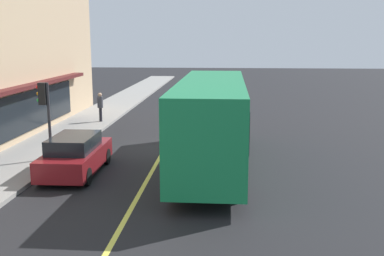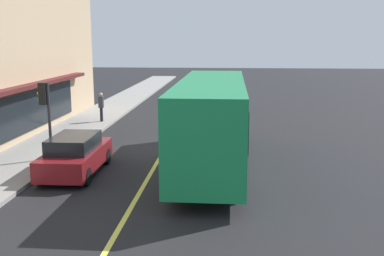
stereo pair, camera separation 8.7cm
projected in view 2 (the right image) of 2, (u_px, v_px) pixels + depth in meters
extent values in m
plane|color=black|center=(165.00, 149.00, 21.57)|extent=(120.00, 120.00, 0.00)
cube|color=gray|center=(50.00, 145.00, 21.99)|extent=(80.00, 3.13, 0.15)
cube|color=#D8D14C|center=(165.00, 149.00, 21.57)|extent=(36.00, 0.16, 0.01)
cube|color=#4C1919|center=(16.00, 89.00, 21.20)|extent=(18.33, 0.70, 0.20)
cube|color=black|center=(14.00, 117.00, 21.47)|extent=(15.71, 0.08, 2.00)
cube|color=#197F47|center=(212.00, 118.00, 18.12)|extent=(11.02, 2.59, 3.00)
cube|color=black|center=(216.00, 93.00, 23.38)|extent=(0.14, 2.10, 1.80)
cube|color=black|center=(179.00, 110.00, 17.86)|extent=(8.80, 0.13, 1.32)
cube|color=black|center=(244.00, 111.00, 17.65)|extent=(8.80, 0.13, 1.32)
cube|color=#0CF259|center=(217.00, 76.00, 23.27)|extent=(0.10, 1.90, 0.36)
cube|color=#2D2D33|center=(216.00, 124.00, 23.79)|extent=(0.18, 2.40, 0.40)
cylinder|color=black|center=(191.00, 136.00, 21.95)|extent=(1.00, 0.31, 1.00)
cylinder|color=black|center=(238.00, 137.00, 21.75)|extent=(1.00, 0.31, 1.00)
cylinder|color=black|center=(172.00, 181.00, 15.06)|extent=(1.00, 0.31, 1.00)
cylinder|color=black|center=(241.00, 183.00, 14.87)|extent=(1.00, 0.31, 1.00)
cylinder|color=#2D2D33|center=(50.00, 121.00, 18.88)|extent=(0.12, 0.12, 3.20)
cube|color=black|center=(43.00, 94.00, 18.67)|extent=(0.30, 0.30, 0.90)
sphere|color=red|center=(39.00, 87.00, 18.63)|extent=(0.18, 0.18, 0.18)
sphere|color=orange|center=(39.00, 94.00, 18.68)|extent=(0.18, 0.18, 0.18)
sphere|color=green|center=(40.00, 100.00, 18.74)|extent=(0.18, 0.18, 0.18)
cube|color=#B7BABF|center=(222.00, 105.00, 31.57)|extent=(4.32, 1.84, 0.75)
cube|color=black|center=(222.00, 96.00, 31.29)|extent=(2.42, 1.54, 0.55)
cylinder|color=black|center=(211.00, 106.00, 33.08)|extent=(0.64, 0.23, 0.64)
cylinder|color=black|center=(234.00, 106.00, 32.93)|extent=(0.64, 0.23, 0.64)
cylinder|color=black|center=(209.00, 112.00, 30.30)|extent=(0.64, 0.23, 0.64)
cylinder|color=black|center=(234.00, 112.00, 30.16)|extent=(0.64, 0.23, 0.64)
cube|color=maroon|center=(76.00, 158.00, 17.55)|extent=(4.32, 1.85, 0.75)
cube|color=black|center=(74.00, 143.00, 17.28)|extent=(2.43, 1.54, 0.55)
cylinder|color=black|center=(68.00, 156.00, 19.05)|extent=(0.64, 0.23, 0.64)
cylinder|color=black|center=(106.00, 156.00, 18.94)|extent=(0.64, 0.23, 0.64)
cylinder|color=black|center=(41.00, 176.00, 16.27)|extent=(0.64, 0.23, 0.64)
cylinder|color=black|center=(87.00, 176.00, 16.16)|extent=(0.64, 0.23, 0.64)
cylinder|color=black|center=(101.00, 114.00, 27.77)|extent=(0.18, 0.18, 0.84)
cylinder|color=#3F3F47|center=(101.00, 102.00, 27.63)|extent=(0.34, 0.34, 0.67)
sphere|color=tan|center=(101.00, 95.00, 27.54)|extent=(0.24, 0.24, 0.24)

